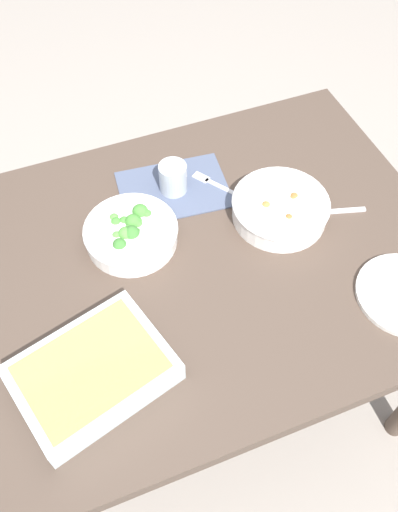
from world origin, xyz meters
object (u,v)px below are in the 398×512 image
Objects in this scene: stew_bowl at (280,208)px; drink_cup at (173,179)px; spoon_by_stew at (322,212)px; broccoli_bowl at (131,233)px; fork_on_table at (218,186)px; baking_dish at (92,372)px.

drink_cup reaches higher than stew_bowl.
stew_bowl reaches higher than spoon_by_stew.
broccoli_bowl reaches higher than spoon_by_stew.
spoon_by_stew is at bearing 146.68° from drink_cup.
fork_on_table is (-0.26, -0.09, -0.03)m from broccoli_bowl.
spoon_by_stew is (-0.11, 0.03, -0.03)m from stew_bowl.
drink_cup reaches higher than baking_dish.
drink_cup is at bearing -33.32° from spoon_by_stew.
spoon_by_stew is (-0.32, 0.21, -0.03)m from drink_cup.
baking_dish is at bearing 19.09° from spoon_by_stew.
baking_dish is at bearing 53.03° from drink_cup.
stew_bowl is 1.40× the size of spoon_by_stew.
fork_on_table is (0.10, -0.15, -0.03)m from stew_bowl.
baking_dish is 2.01× the size of spoon_by_stew.
stew_bowl is 0.11m from spoon_by_stew.
baking_dish is at bearing 25.10° from stew_bowl.
drink_cup is (0.22, -0.18, 0.01)m from stew_bowl.
spoon_by_stew is (-0.65, -0.22, -0.03)m from baking_dish.
drink_cup is (-0.15, -0.12, 0.01)m from broccoli_bowl.
broccoli_bowl is at bearing -9.28° from stew_bowl.
fork_on_table is (-0.11, 0.03, -0.04)m from drink_cup.
drink_cup reaches higher than broccoli_bowl.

